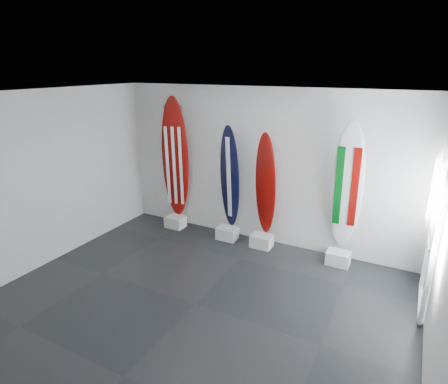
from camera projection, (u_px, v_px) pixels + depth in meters
The scene contains 16 objects.
floor at pixel (196, 304), 5.54m from camera, with size 6.00×6.00×0.00m, color black.
ceiling at pixel (190, 96), 4.58m from camera, with size 6.00×6.00×0.00m, color white.
wall_back at pixel (263, 168), 7.16m from camera, with size 6.00×6.00×0.00m, color silver.
wall_front at pixel (25, 312), 2.96m from camera, with size 6.00×6.00×0.00m, color silver.
wall_left at pixel (44, 180), 6.38m from camera, with size 5.00×5.00×0.00m, color silver.
wall_right at pixel (447, 261), 3.74m from camera, with size 5.00×5.00×0.00m, color silver.
display_block_usa at pixel (175, 222), 8.15m from camera, with size 0.40×0.30×0.24m, color silver.
surfboard_usa at pixel (175, 158), 7.79m from camera, with size 0.58×0.08×2.56m, color maroon.
display_block_navy at pixel (227, 233), 7.59m from camera, with size 0.40×0.30×0.24m, color silver.
surfboard_navy at pixel (230, 178), 7.31m from camera, with size 0.47×0.08×2.07m, color black.
display_block_swiss at pixel (262, 241), 7.26m from camera, with size 0.40×0.30×0.24m, color silver.
surfboard_swiss at pixel (266, 185), 6.99m from camera, with size 0.45×0.08×2.00m, color maroon.
display_block_italy at pixel (338, 258), 6.62m from camera, with size 0.40×0.30×0.24m, color silver.
surfboard_italy at pixel (347, 188), 6.29m from camera, with size 0.53×0.08×2.36m, color white.
wall_outlet at pixel (161, 203), 8.59m from camera, with size 0.09×0.02×0.13m, color silver.
glass_door at pixel (439, 215), 5.08m from camera, with size 0.12×1.16×2.85m, color white, non-canonical shape.
Camera 1 is at (2.56, -3.98, 3.35)m, focal length 30.03 mm.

